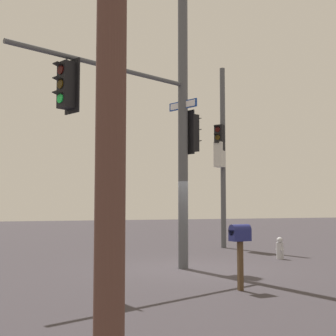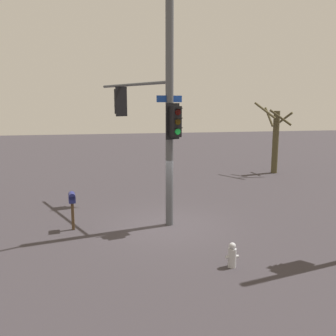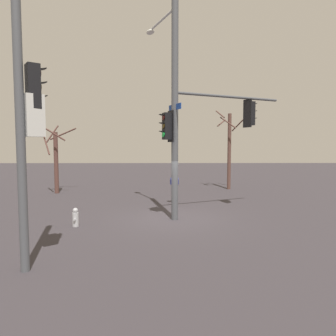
# 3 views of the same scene
# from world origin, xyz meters

# --- Properties ---
(ground_plane) EXTENTS (80.00, 80.00, 0.00)m
(ground_plane) POSITION_xyz_m (0.00, 0.00, 0.00)
(ground_plane) COLOR #373236
(main_signal_pole_assembly) EXTENTS (3.36, 6.43, 9.03)m
(main_signal_pole_assembly) POSITION_xyz_m (0.27, -0.65, 4.76)
(main_signal_pole_assembly) COLOR #4C4F54
(main_signal_pole_assembly) RESTS_ON ground
(fire_hydrant) EXTENTS (0.38, 0.24, 0.73)m
(fire_hydrant) POSITION_xyz_m (-1.19, 3.79, 0.34)
(fire_hydrant) COLOR #B2B2B7
(fire_hydrant) RESTS_ON ground
(mailbox) EXTENTS (0.29, 0.46, 1.41)m
(mailbox) POSITION_xyz_m (3.48, -0.21, 1.11)
(mailbox) COLOR #4C3823
(mailbox) RESTS_ON ground
(bare_tree_across_street) EXTENTS (2.25, 2.21, 4.59)m
(bare_tree_across_street) POSITION_xyz_m (-8.72, -8.95, 2.32)
(bare_tree_across_street) COLOR #49422A
(bare_tree_across_street) RESTS_ON ground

